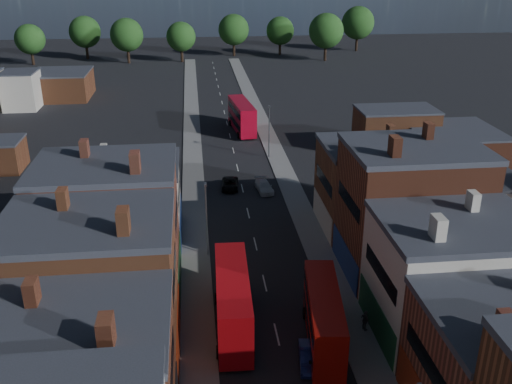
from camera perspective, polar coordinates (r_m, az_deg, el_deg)
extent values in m
cube|color=gray|center=(77.98, -6.28, 0.76)|extent=(3.00, 200.00, 0.12)
cube|color=gray|center=(78.98, 3.19, 1.16)|extent=(3.00, 200.00, 0.12)
cylinder|color=slate|center=(58.08, -4.95, -2.90)|extent=(0.16, 0.16, 8.00)
cube|color=slate|center=(56.47, -5.09, 0.76)|extent=(0.25, 0.70, 0.25)
cylinder|color=slate|center=(86.85, 1.32, 5.96)|extent=(0.16, 0.16, 8.00)
cube|color=slate|center=(85.78, 1.34, 8.52)|extent=(0.25, 0.70, 0.25)
cube|color=#B80A10|center=(47.69, -2.33, -10.81)|extent=(2.99, 11.72, 4.66)
cube|color=black|center=(48.20, -2.32, -11.70)|extent=(3.03, 10.79, 0.95)
cube|color=black|center=(47.09, -2.35, -9.68)|extent=(3.03, 10.79, 0.95)
cylinder|color=black|center=(45.93, -3.79, -15.69)|extent=(0.35, 1.07, 1.06)
cylinder|color=black|center=(46.01, -0.37, -15.56)|extent=(0.35, 1.07, 1.06)
cylinder|color=black|center=(51.98, -3.96, -10.59)|extent=(0.35, 1.07, 1.06)
cylinder|color=black|center=(52.05, -1.00, -10.49)|extent=(0.35, 1.07, 1.06)
cube|color=#A00F09|center=(46.45, 6.78, -12.33)|extent=(3.76, 10.92, 4.28)
cube|color=black|center=(46.92, 6.74, -13.15)|extent=(3.71, 10.08, 0.88)
cube|color=black|center=(45.87, 6.84, -11.28)|extent=(3.71, 10.08, 0.88)
cylinder|color=black|center=(44.83, 5.48, -16.95)|extent=(0.41, 1.00, 0.97)
cylinder|color=black|center=(45.09, 8.70, -16.87)|extent=(0.41, 1.00, 0.97)
cylinder|color=black|center=(50.27, 4.89, -11.97)|extent=(0.41, 1.00, 0.97)
cylinder|color=black|center=(50.50, 7.71, -11.93)|extent=(0.41, 1.00, 0.97)
cube|color=#AA071C|center=(100.72, -1.43, 7.62)|extent=(4.05, 12.38, 4.86)
cube|color=black|center=(100.97, -1.42, 7.11)|extent=(4.00, 11.42, 0.99)
cube|color=black|center=(100.42, -1.43, 8.26)|extent=(4.00, 11.42, 0.99)
cylinder|color=black|center=(97.42, -1.77, 5.71)|extent=(0.45, 1.13, 1.11)
cylinder|color=black|center=(97.95, -0.17, 5.81)|extent=(0.45, 1.13, 1.11)
cylinder|color=black|center=(104.77, -2.58, 6.92)|extent=(0.45, 1.13, 1.11)
cylinder|color=black|center=(105.26, -1.09, 7.01)|extent=(0.45, 1.13, 1.11)
imported|color=#121B4F|center=(45.36, 5.27, -16.12)|extent=(1.87, 4.09, 1.30)
imported|color=black|center=(76.16, -2.62, 0.81)|extent=(2.57, 4.83, 1.29)
imported|color=silver|center=(75.21, 0.82, 0.56)|extent=(2.41, 4.78, 1.33)
imported|color=#534E47|center=(49.09, 10.87, -12.51)|extent=(0.79, 1.18, 1.84)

